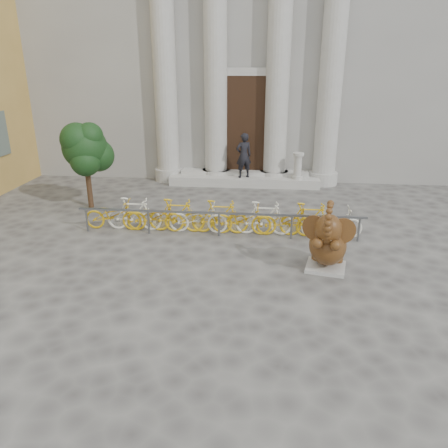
# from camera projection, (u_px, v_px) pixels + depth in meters

# --- Properties ---
(ground) EXTENTS (80.00, 80.00, 0.00)m
(ground) POSITION_uv_depth(u_px,v_px,m) (219.00, 303.00, 9.10)
(ground) COLOR #474442
(ground) RESTS_ON ground
(classical_building) EXTENTS (22.00, 10.70, 12.00)m
(classical_building) POSITION_uv_depth(u_px,v_px,m) (253.00, 33.00, 20.92)
(classical_building) COLOR gray
(classical_building) RESTS_ON ground
(entrance_steps) EXTENTS (6.00, 1.20, 0.36)m
(entrance_steps) POSITION_uv_depth(u_px,v_px,m) (244.00, 180.00, 17.79)
(entrance_steps) COLOR #A8A59E
(entrance_steps) RESTS_ON ground
(elephant_statue) EXTENTS (1.20, 1.43, 1.83)m
(elephant_statue) POSITION_uv_depth(u_px,v_px,m) (328.00, 244.00, 10.33)
(elephant_statue) COLOR #A8A59E
(elephant_statue) RESTS_ON ground
(bike_rack) EXTENTS (8.22, 0.53, 1.00)m
(bike_rack) POSITION_uv_depth(u_px,v_px,m) (220.00, 217.00, 12.63)
(bike_rack) COLOR slate
(bike_rack) RESTS_ON ground
(tree) EXTENTS (1.67, 1.52, 2.90)m
(tree) POSITION_uv_depth(u_px,v_px,m) (86.00, 149.00, 14.35)
(tree) COLOR #332114
(tree) RESTS_ON ground
(pedestrian) EXTENTS (0.76, 0.65, 1.76)m
(pedestrian) POSITION_uv_depth(u_px,v_px,m) (244.00, 156.00, 17.18)
(pedestrian) COLOR black
(pedestrian) RESTS_ON entrance_steps
(balustrade_post) EXTENTS (0.42, 0.42, 1.04)m
(balustrade_post) POSITION_uv_depth(u_px,v_px,m) (298.00, 167.00, 17.09)
(balustrade_post) COLOR #A8A59E
(balustrade_post) RESTS_ON entrance_steps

